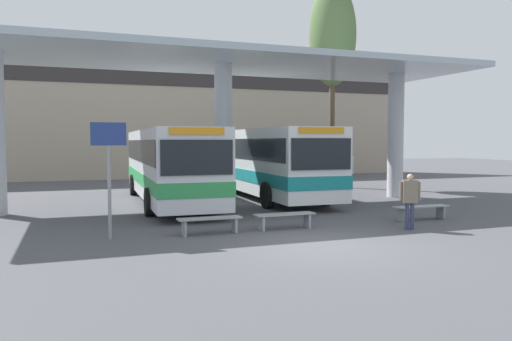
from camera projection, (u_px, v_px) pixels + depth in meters
ground_plane at (321, 245)px, 12.32m from camera, size 100.00×100.00×0.00m
townhouse_backdrop at (159, 108)px, 34.32m from camera, size 40.00×0.58×8.36m
station_canopy at (223, 76)px, 19.86m from camera, size 21.45×6.45×5.89m
transit_bus_left_bay at (169, 162)px, 20.91m from camera, size 3.00×12.21×3.02m
transit_bus_center_bay at (267, 160)px, 22.57m from camera, size 2.93×11.07×3.09m
waiting_bench_near_pillar at (285, 217)px, 14.59m from camera, size 1.82×0.44×0.46m
waiting_bench_mid_platform at (210, 222)px, 13.80m from camera, size 1.80×0.44×0.46m
waiting_bench_far_platform at (421, 209)px, 16.27m from camera, size 1.95×0.44×0.46m
info_sign_platform at (109, 156)px, 13.00m from camera, size 0.90×0.09×3.06m
pedestrian_waiting at (410, 196)px, 14.44m from camera, size 0.58×0.39×1.63m
poplar_tree_behind_left at (333, 36)px, 27.50m from camera, size 2.59×2.59×11.31m
parked_car_street at (320, 162)px, 35.34m from camera, size 4.61×2.27×2.19m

